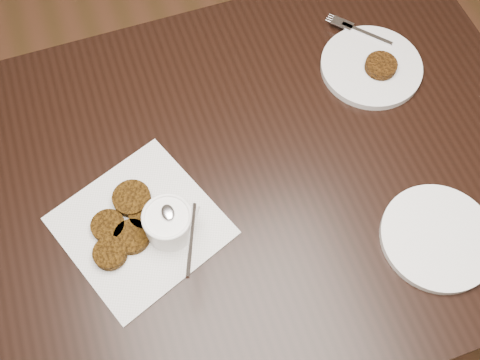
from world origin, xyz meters
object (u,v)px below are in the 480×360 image
Objects in this scene: plate_with_patty at (372,64)px; plate_empty at (438,238)px; table at (218,250)px; napkin at (140,226)px; sauce_ramekin at (167,216)px.

plate_with_patty reaches higher than plate_empty.
plate_empty is at bearing -97.66° from plate_with_patty.
table is 0.58m from plate_empty.
table is 0.41m from napkin.
napkin is at bearing 158.00° from plate_empty.
sauce_ramekin is at bearing -147.76° from table.
napkin is 0.09m from sauce_ramekin.
sauce_ramekin is (-0.10, -0.06, 0.44)m from table.
plate_with_patty reaches higher than table.
plate_with_patty is 0.40m from plate_empty.
plate_empty is at bearing -34.17° from table.
sauce_ramekin is at bearing -27.33° from napkin.
napkin is 1.26× the size of plate_empty.
napkin is at bearing -161.28° from plate_with_patty.
sauce_ramekin is 0.56m from plate_with_patty.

